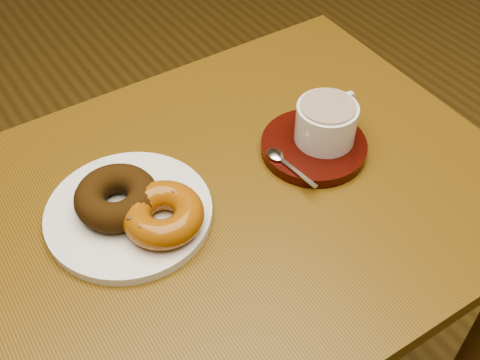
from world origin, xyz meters
TOP-DOWN VIEW (x-y plane):
  - cafe_table at (0.14, -0.02)m, footprint 0.83×0.63m
  - donut_plate at (0.01, 0.03)m, footprint 0.30×0.30m
  - donut_cinnamon at (-0.00, 0.04)m, footprint 0.12×0.12m
  - donut_caramel at (0.03, -0.02)m, footprint 0.13×0.13m
  - saucer at (0.29, -0.01)m, footprint 0.19×0.19m
  - coffee_cup at (0.31, -0.01)m, footprint 0.12×0.09m
  - teaspoon at (0.23, -0.01)m, footprint 0.02×0.10m

SIDE VIEW (x-z plane):
  - cafe_table at x=0.14m, z-range 0.26..1.02m
  - donut_plate at x=0.01m, z-range 0.76..0.77m
  - saucer at x=0.29m, z-range 0.76..0.78m
  - teaspoon at x=0.23m, z-range 0.78..0.78m
  - donut_caramel at x=0.03m, z-range 0.77..0.81m
  - donut_cinnamon at x=0.00m, z-range 0.77..0.81m
  - coffee_cup at x=0.31m, z-range 0.78..0.84m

